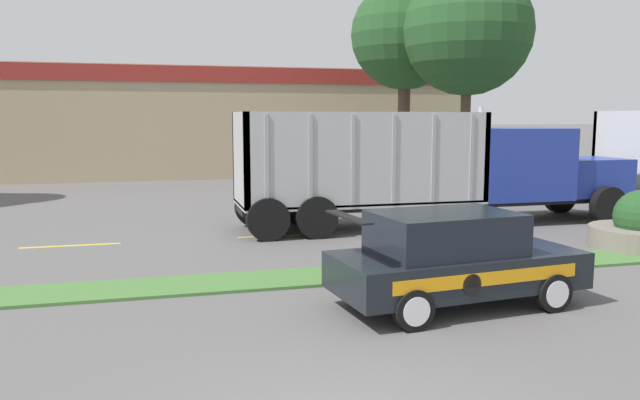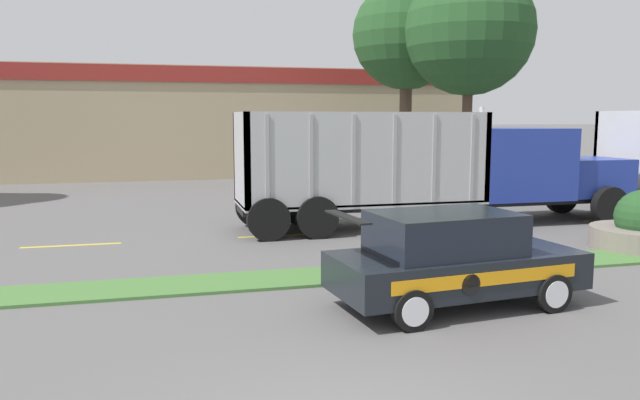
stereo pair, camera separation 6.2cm
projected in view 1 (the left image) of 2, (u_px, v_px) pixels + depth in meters
grass_verge at (250, 281)px, 12.15m from camera, size 120.00×1.37×0.06m
centre_line_3 at (71, 246)px, 15.67m from camera, size 2.40×0.14×0.01m
centre_line_4 at (281, 235)px, 17.04m from camera, size 2.40×0.14×0.01m
centre_line_5 at (461, 227)px, 18.40m from camera, size 2.40×0.14×0.01m
centre_line_6 at (615, 219)px, 19.77m from camera, size 2.40×0.14×0.01m
dump_truck_mid at (471, 172)px, 18.85m from camera, size 12.25×2.64×3.52m
rally_car at (453, 258)px, 10.53m from camera, size 4.39×2.26×1.66m
store_building_backdrop at (93, 123)px, 36.41m from camera, size 41.75×12.10×5.88m
tree_behind_left at (405, 25)px, 28.71m from camera, size 5.02×5.02×10.77m
tree_behind_centre at (468, 17)px, 26.03m from camera, size 5.42×5.42×10.91m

